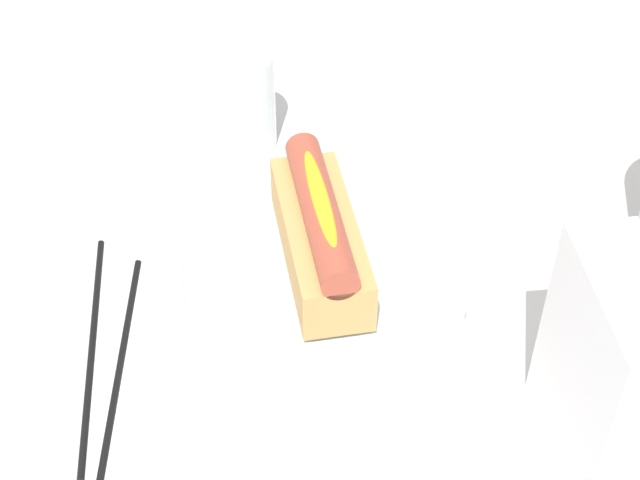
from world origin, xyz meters
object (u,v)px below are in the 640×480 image
object	(u,v)px
serving_bowl	(320,274)
water_glass	(236,104)
chopstick_far	(92,345)
hotdog_front	(320,232)
chopstick_near	(118,370)
napkin_box	(606,376)

from	to	relation	value
serving_bowl	water_glass	bearing A→B (deg)	178.72
serving_bowl	chopstick_far	distance (m)	0.17
hotdog_front	water_glass	distance (m)	0.20
chopstick_near	napkin_box	bearing A→B (deg)	77.07
napkin_box	chopstick_far	world-z (taller)	napkin_box
water_glass	chopstick_far	bearing A→B (deg)	-42.90
serving_bowl	chopstick_near	bearing A→B (deg)	-82.83
napkin_box	chopstick_near	bearing A→B (deg)	-108.20
chopstick_far	hotdog_front	bearing A→B (deg)	102.98
serving_bowl	water_glass	size ratio (longest dim) A/B	2.50
hotdog_front	water_glass	size ratio (longest dim) A/B	1.75
hotdog_front	chopstick_near	xyz separation A→B (m)	(0.02, -0.16, -0.06)
serving_bowl	water_glass	distance (m)	0.20
hotdog_front	chopstick_far	xyz separation A→B (m)	(-0.01, -0.17, -0.06)
hotdog_front	serving_bowl	bearing A→B (deg)	180.00
napkin_box	chopstick_near	distance (m)	0.32
water_glass	chopstick_far	world-z (taller)	water_glass
water_glass	chopstick_far	xyz separation A→B (m)	(0.19, -0.18, -0.04)
serving_bowl	napkin_box	size ratio (longest dim) A/B	1.50
water_glass	chopstick_near	bearing A→B (deg)	-36.76
hotdog_front	chopstick_far	bearing A→B (deg)	-93.35
hotdog_front	chopstick_far	distance (m)	0.18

